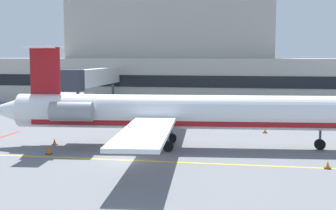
{
  "coord_description": "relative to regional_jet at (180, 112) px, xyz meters",
  "views": [
    {
      "loc": [
        9.38,
        -33.87,
        7.91
      ],
      "look_at": [
        1.17,
        11.67,
        3.0
      ],
      "focal_mm": 50.39,
      "sensor_mm": 36.0,
      "label": 1
    }
  ],
  "objects": [
    {
      "name": "ground",
      "position": [
        -3.28,
        -5.61,
        -3.08
      ],
      "size": [
        120.0,
        120.0,
        0.11
      ],
      "color": "slate"
    },
    {
      "name": "safety_cone_bravo",
      "position": [
        -11.11,
        -0.77,
        -2.79
      ],
      "size": [
        0.47,
        0.47,
        0.55
      ],
      "color": "orange",
      "rests_on": "ground"
    },
    {
      "name": "terminal_building",
      "position": [
        -10.16,
        40.46,
        4.65
      ],
      "size": [
        75.96,
        11.34,
        21.09
      ],
      "color": "#B7B2A8",
      "rests_on": "ground"
    },
    {
      "name": "jet_bridge_west",
      "position": [
        -15.88,
        23.86,
        1.69
      ],
      "size": [
        2.4,
        19.58,
        6.1
      ],
      "color": "silver",
      "rests_on": "ground"
    },
    {
      "name": "safety_cone_alpha",
      "position": [
        7.44,
        8.99,
        -2.79
      ],
      "size": [
        0.47,
        0.47,
        0.55
      ],
      "color": "orange",
      "rests_on": "ground"
    },
    {
      "name": "regional_jet",
      "position": [
        0.0,
        0.0,
        0.0
      ],
      "size": [
        35.29,
        29.7,
        8.7
      ],
      "color": "white",
      "rests_on": "ground"
    },
    {
      "name": "belt_loader",
      "position": [
        -23.3,
        21.15,
        -2.04
      ],
      "size": [
        3.12,
        3.37,
        2.24
      ],
      "color": "#19389E",
      "rests_on": "ground"
    },
    {
      "name": "safety_cone_charlie",
      "position": [
        11.38,
        -5.74,
        -2.79
      ],
      "size": [
        0.47,
        0.47,
        0.55
      ],
      "color": "orange",
      "rests_on": "ground"
    },
    {
      "name": "fuel_tank",
      "position": [
        -17.72,
        21.33,
        -1.48
      ],
      "size": [
        6.89,
        2.64,
        2.82
      ],
      "color": "white",
      "rests_on": "ground"
    },
    {
      "name": "pushback_tractor",
      "position": [
        -0.48,
        24.7,
        -2.0
      ],
      "size": [
        3.2,
        4.21,
        2.31
      ],
      "color": "silver",
      "rests_on": "ground"
    },
    {
      "name": "safety_cone_delta",
      "position": [
        -9.93,
        -4.57,
        -2.79
      ],
      "size": [
        0.47,
        0.47,
        0.55
      ],
      "color": "orange",
      "rests_on": "ground"
    }
  ]
}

